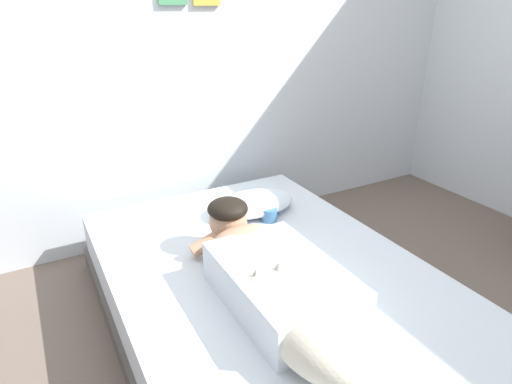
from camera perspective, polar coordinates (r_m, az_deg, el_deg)
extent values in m
plane|color=#66564C|center=(2.16, 8.25, -19.92)|extent=(12.36, 12.36, 0.00)
cube|color=silver|center=(2.86, -8.69, 18.81)|extent=(4.18, 0.10, 2.50)
cube|color=#4C4742|center=(2.23, 1.60, -16.04)|extent=(1.42, 2.05, 0.12)
cube|color=silver|center=(2.13, 1.65, -12.50)|extent=(1.38, 1.98, 0.23)
ellipsoid|color=silver|center=(2.55, -0.44, -1.53)|extent=(0.52, 0.32, 0.11)
cube|color=silver|center=(1.80, 3.31, -12.09)|extent=(0.42, 0.64, 0.18)
ellipsoid|color=tan|center=(2.04, -1.75, -6.72)|extent=(0.32, 0.20, 0.16)
sphere|color=tan|center=(2.15, -3.71, -3.89)|extent=(0.19, 0.19, 0.19)
ellipsoid|color=black|center=(2.11, -3.76, -2.21)|extent=(0.20, 0.20, 0.10)
cylinder|color=tan|center=(2.13, -5.88, -6.37)|extent=(0.23, 0.07, 0.14)
cylinder|color=tan|center=(2.20, -1.08, -5.14)|extent=(0.23, 0.07, 0.14)
ellipsoid|color=beige|center=(1.57, 6.96, -18.14)|extent=(0.26, 0.48, 0.20)
sphere|color=beige|center=(1.71, 0.80, -13.04)|extent=(0.15, 0.15, 0.15)
cone|color=#A79F8E|center=(1.68, 0.08, -10.89)|extent=(0.05, 0.05, 0.05)
cone|color=#A79F8E|center=(1.72, 3.05, -9.96)|extent=(0.05, 0.05, 0.05)
cylinder|color=teal|center=(2.46, 1.73, -2.98)|extent=(0.09, 0.09, 0.07)
torus|color=teal|center=(2.49, 2.87, -2.70)|extent=(0.05, 0.01, 0.05)
cube|color=black|center=(2.00, 6.09, -11.15)|extent=(0.07, 0.14, 0.01)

